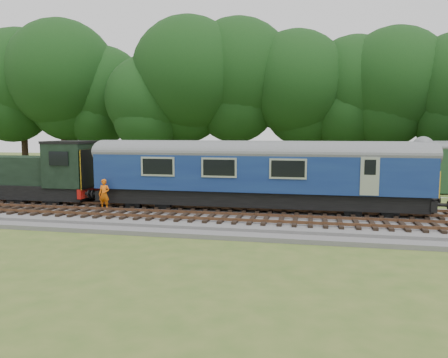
# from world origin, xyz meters

# --- Properties ---
(ground) EXTENTS (120.00, 120.00, 0.00)m
(ground) POSITION_xyz_m (0.00, 0.00, 0.00)
(ground) COLOR #3E5920
(ground) RESTS_ON ground
(ballast) EXTENTS (70.00, 7.00, 0.35)m
(ballast) POSITION_xyz_m (0.00, 0.00, 0.17)
(ballast) COLOR #4C4C4F
(ballast) RESTS_ON ground
(track_north) EXTENTS (67.20, 2.40, 0.21)m
(track_north) POSITION_xyz_m (0.00, 1.40, 0.42)
(track_north) COLOR black
(track_north) RESTS_ON ballast
(track_south) EXTENTS (67.20, 2.40, 0.21)m
(track_south) POSITION_xyz_m (0.00, -1.60, 0.42)
(track_south) COLOR black
(track_south) RESTS_ON ballast
(fence) EXTENTS (64.00, 0.12, 1.00)m
(fence) POSITION_xyz_m (0.00, 4.50, 0.00)
(fence) COLOR #6B6054
(fence) RESTS_ON ground
(tree_line) EXTENTS (70.00, 8.00, 18.00)m
(tree_line) POSITION_xyz_m (0.00, 22.00, 0.00)
(tree_line) COLOR black
(tree_line) RESTS_ON ground
(dmu_railcar) EXTENTS (18.05, 2.86, 3.88)m
(dmu_railcar) POSITION_xyz_m (4.03, 1.40, 2.61)
(dmu_railcar) COLOR black
(dmu_railcar) RESTS_ON ground
(shunter_loco) EXTENTS (8.91, 2.60, 3.38)m
(shunter_loco) POSITION_xyz_m (-9.90, 1.40, 1.97)
(shunter_loco) COLOR black
(shunter_loco) RESTS_ON ground
(worker) EXTENTS (0.62, 0.41, 1.69)m
(worker) POSITION_xyz_m (-4.19, -0.37, 1.20)
(worker) COLOR #E4600C
(worker) RESTS_ON ballast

